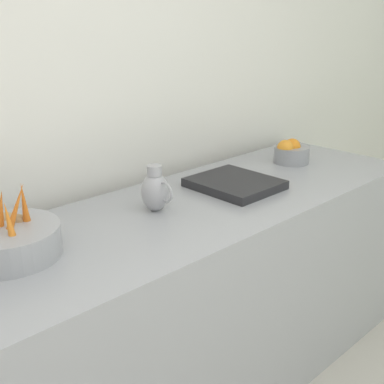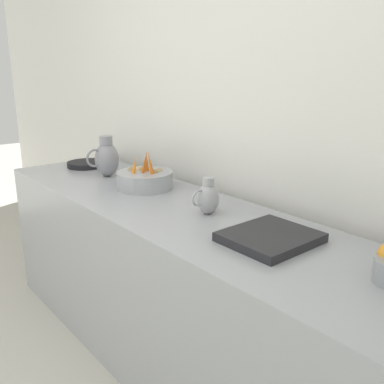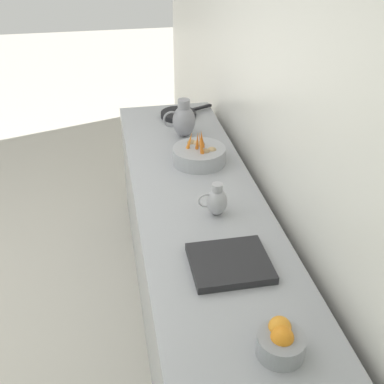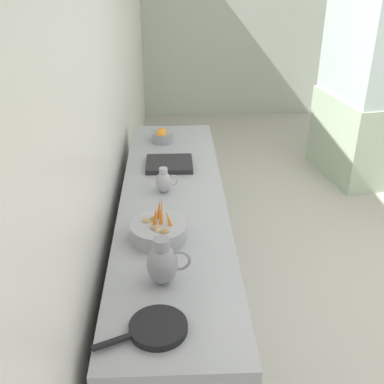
# 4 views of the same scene
# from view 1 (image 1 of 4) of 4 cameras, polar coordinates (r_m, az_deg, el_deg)

# --- Properties ---
(tile_wall_left) EXTENTS (0.10, 8.08, 3.00)m
(tile_wall_left) POSITION_cam_1_polar(r_m,az_deg,el_deg) (2.29, -3.68, 17.95)
(tile_wall_left) COLOR white
(tile_wall_left) RESTS_ON ground_plane
(prep_counter) EXTENTS (0.68, 2.78, 0.87)m
(prep_counter) POSITION_cam_1_polar(r_m,az_deg,el_deg) (1.98, -5.58, -15.25)
(prep_counter) COLOR #9EA0A5
(prep_counter) RESTS_ON ground_plane
(vegetable_colander) EXTENTS (0.32, 0.32, 0.23)m
(vegetable_colander) POSITION_cam_1_polar(r_m,az_deg,el_deg) (1.61, -20.16, -5.15)
(vegetable_colander) COLOR #9EA0A5
(vegetable_colander) RESTS_ON prep_counter
(orange_bowl) EXTENTS (0.17, 0.17, 0.12)m
(orange_bowl) POSITION_cam_1_polar(r_m,az_deg,el_deg) (2.51, 11.12, 4.43)
(orange_bowl) COLOR gray
(orange_bowl) RESTS_ON prep_counter
(metal_pitcher_short) EXTENTS (0.15, 0.10, 0.17)m
(metal_pitcher_short) POSITION_cam_1_polar(r_m,az_deg,el_deg) (1.85, -4.18, 0.17)
(metal_pitcher_short) COLOR #A3A3A8
(metal_pitcher_short) RESTS_ON prep_counter
(counter_sink_basin) EXTENTS (0.34, 0.30, 0.04)m
(counter_sink_basin) POSITION_cam_1_polar(r_m,az_deg,el_deg) (2.12, 4.86, 0.96)
(counter_sink_basin) COLOR #232326
(counter_sink_basin) RESTS_ON prep_counter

